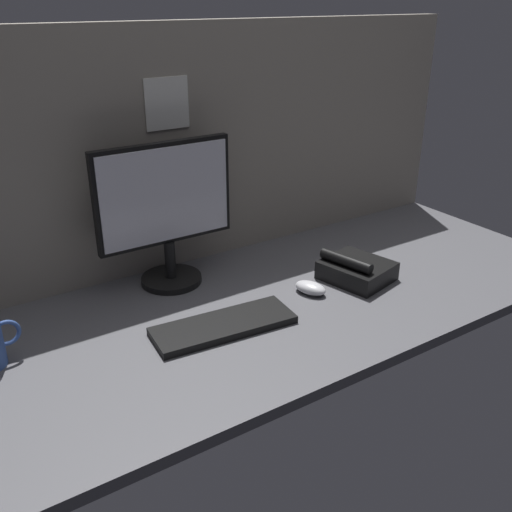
{
  "coord_description": "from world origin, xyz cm",
  "views": [
    {
      "loc": [
        -88.29,
        -117.39,
        78.47
      ],
      "look_at": [
        -10.42,
        0.0,
        14.0
      ],
      "focal_mm": 40.07,
      "sensor_mm": 36.0,
      "label": 1
    }
  ],
  "objects_px": {
    "monitor": "(166,208)",
    "mouse": "(310,288)",
    "desk_phone": "(356,270)",
    "keyboard": "(224,325)"
  },
  "relations": [
    {
      "from": "monitor",
      "to": "mouse",
      "type": "distance_m",
      "value": 0.47
    },
    {
      "from": "desk_phone",
      "to": "keyboard",
      "type": "bearing_deg",
      "value": -176.83
    },
    {
      "from": "monitor",
      "to": "keyboard",
      "type": "bearing_deg",
      "value": -90.42
    },
    {
      "from": "keyboard",
      "to": "mouse",
      "type": "height_order",
      "value": "mouse"
    },
    {
      "from": "mouse",
      "to": "desk_phone",
      "type": "relative_size",
      "value": 0.43
    },
    {
      "from": "monitor",
      "to": "desk_phone",
      "type": "height_order",
      "value": "monitor"
    },
    {
      "from": "monitor",
      "to": "desk_phone",
      "type": "distance_m",
      "value": 0.59
    },
    {
      "from": "monitor",
      "to": "keyboard",
      "type": "height_order",
      "value": "monitor"
    },
    {
      "from": "monitor",
      "to": "desk_phone",
      "type": "relative_size",
      "value": 1.88
    },
    {
      "from": "monitor",
      "to": "desk_phone",
      "type": "xyz_separation_m",
      "value": [
        0.47,
        -0.3,
        -0.2
      ]
    }
  ]
}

